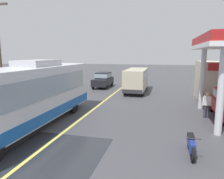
# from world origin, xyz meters

# --- Properties ---
(ground) EXTENTS (120.00, 120.00, 0.00)m
(ground) POSITION_xyz_m (0.00, 20.00, 0.00)
(ground) COLOR #424247
(lane_divider_stripe) EXTENTS (0.16, 50.00, 0.01)m
(lane_divider_stripe) POSITION_xyz_m (0.00, 15.00, 0.00)
(lane_divider_stripe) COLOR #D8CC4C
(lane_divider_stripe) RESTS_ON ground
(wet_puddle_patch) EXTENTS (4.01, 5.62, 0.01)m
(wet_puddle_patch) POSITION_xyz_m (0.73, 2.50, 0.00)
(wet_puddle_patch) COLOR #26282D
(wet_puddle_patch) RESTS_ON ground
(coach_bus_main) EXTENTS (2.60, 11.04, 3.69)m
(coach_bus_main) POSITION_xyz_m (-2.15, 5.87, 1.72)
(coach_bus_main) COLOR silver
(coach_bus_main) RESTS_ON ground
(minibus_opposing_lane) EXTENTS (2.04, 6.13, 2.44)m
(minibus_opposing_lane) POSITION_xyz_m (2.10, 18.46, 1.47)
(minibus_opposing_lane) COLOR #BFB799
(minibus_opposing_lane) RESTS_ON ground
(motorcycle_parked_forecourt) EXTENTS (0.55, 1.80, 0.92)m
(motorcycle_parked_forecourt) POSITION_xyz_m (6.14, 4.56, 0.44)
(motorcycle_parked_forecourt) COLOR black
(motorcycle_parked_forecourt) RESTS_ON ground
(pedestrian_near_pump) EXTENTS (0.55, 0.22, 1.66)m
(pedestrian_near_pump) POSITION_xyz_m (7.68, 10.11, 0.93)
(pedestrian_near_pump) COLOR #33333F
(pedestrian_near_pump) RESTS_ON ground
(car_trailing_behind_bus) EXTENTS (1.70, 4.20, 1.82)m
(car_trailing_behind_bus) POSITION_xyz_m (-2.28, 20.68, 1.01)
(car_trailing_behind_bus) COLOR black
(car_trailing_behind_bus) RESTS_ON ground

